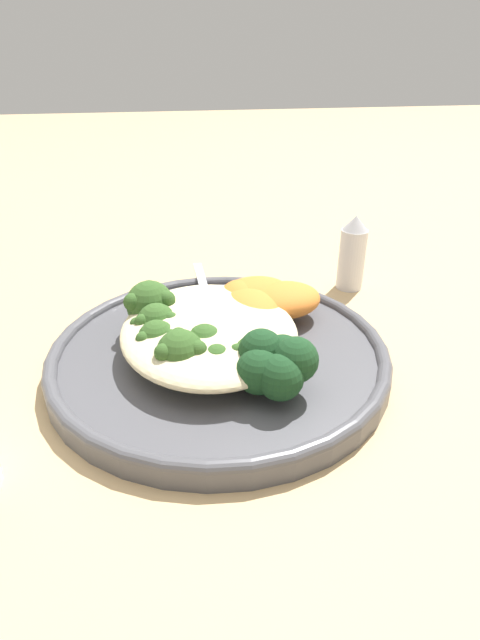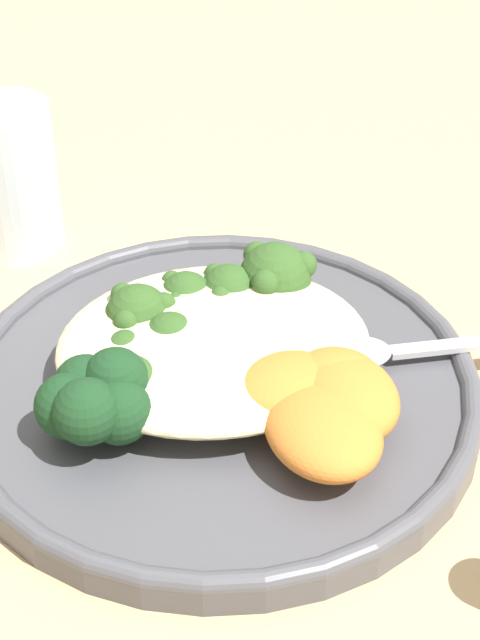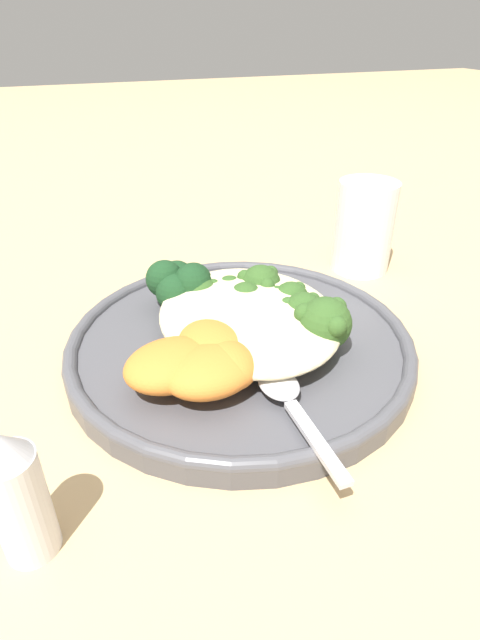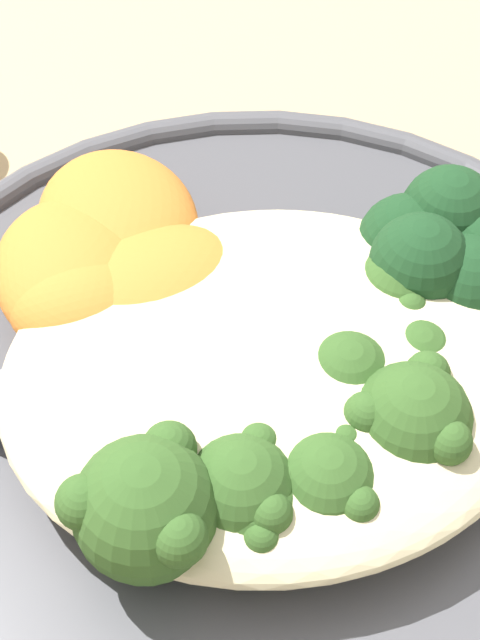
% 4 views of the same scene
% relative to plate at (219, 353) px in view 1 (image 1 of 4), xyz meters
% --- Properties ---
extents(ground_plane, '(4.00, 4.00, 0.00)m').
position_rel_plate_xyz_m(ground_plane, '(0.02, -0.01, -0.01)').
color(ground_plane, tan).
extents(plate, '(0.29, 0.29, 0.02)m').
position_rel_plate_xyz_m(plate, '(0.00, 0.00, 0.00)').
color(plate, '#4C4C51').
rests_on(plate, ground_plane).
extents(quinoa_mound, '(0.17, 0.15, 0.03)m').
position_rel_plate_xyz_m(quinoa_mound, '(0.00, -0.00, 0.02)').
color(quinoa_mound, beige).
rests_on(quinoa_mound, plate).
extents(broccoli_stalk_0, '(0.05, 0.11, 0.04)m').
position_rel_plate_xyz_m(broccoli_stalk_0, '(-0.04, -0.05, 0.03)').
color(broccoli_stalk_0, '#8EB25B').
rests_on(broccoli_stalk_0, plate).
extents(broccoli_stalk_1, '(0.04, 0.11, 0.03)m').
position_rel_plate_xyz_m(broccoli_stalk_1, '(-0.02, -0.04, 0.03)').
color(broccoli_stalk_1, '#8EB25B').
rests_on(broccoli_stalk_1, plate).
extents(broccoli_stalk_2, '(0.04, 0.10, 0.03)m').
position_rel_plate_xyz_m(broccoli_stalk_2, '(-0.02, -0.04, 0.02)').
color(broccoli_stalk_2, '#8EB25B').
rests_on(broccoli_stalk_2, plate).
extents(broccoli_stalk_3, '(0.07, 0.09, 0.03)m').
position_rel_plate_xyz_m(broccoli_stalk_3, '(0.00, -0.04, 0.02)').
color(broccoli_stalk_3, '#8EB25B').
rests_on(broccoli_stalk_3, plate).
extents(broccoli_stalk_4, '(0.10, 0.08, 0.04)m').
position_rel_plate_xyz_m(broccoli_stalk_4, '(0.03, -0.03, 0.03)').
color(broccoli_stalk_4, '#8EB25B').
rests_on(broccoli_stalk_4, plate).
extents(broccoli_stalk_5, '(0.10, 0.07, 0.03)m').
position_rel_plate_xyz_m(broccoli_stalk_5, '(0.01, -0.00, 0.02)').
color(broccoli_stalk_5, '#8EB25B').
rests_on(broccoli_stalk_5, plate).
extents(broccoli_stalk_6, '(0.11, 0.05, 0.03)m').
position_rel_plate_xyz_m(broccoli_stalk_6, '(0.02, 0.00, 0.02)').
color(broccoli_stalk_6, '#8EB25B').
rests_on(broccoli_stalk_6, plate).
extents(broccoli_stalk_7, '(0.12, 0.04, 0.03)m').
position_rel_plate_xyz_m(broccoli_stalk_7, '(0.02, 0.02, 0.02)').
color(broccoli_stalk_7, '#8EB25B').
rests_on(broccoli_stalk_7, plate).
extents(sweet_potato_chunk_0, '(0.07, 0.06, 0.03)m').
position_rel_plate_xyz_m(sweet_potato_chunk_0, '(-0.03, 0.03, 0.03)').
color(sweet_potato_chunk_0, orange).
rests_on(sweet_potato_chunk_0, plate).
extents(sweet_potato_chunk_1, '(0.07, 0.08, 0.03)m').
position_rel_plate_xyz_m(sweet_potato_chunk_1, '(-0.06, 0.04, 0.03)').
color(sweet_potato_chunk_1, orange).
rests_on(sweet_potato_chunk_1, plate).
extents(sweet_potato_chunk_2, '(0.05, 0.04, 0.03)m').
position_rel_plate_xyz_m(sweet_potato_chunk_2, '(-0.06, 0.03, 0.02)').
color(sweet_potato_chunk_2, orange).
rests_on(sweet_potato_chunk_2, plate).
extents(sweet_potato_chunk_3, '(0.07, 0.08, 0.03)m').
position_rel_plate_xyz_m(sweet_potato_chunk_3, '(-0.04, 0.07, 0.02)').
color(sweet_potato_chunk_3, orange).
rests_on(sweet_potato_chunk_3, plate).
extents(kale_tuft, '(0.06, 0.06, 0.04)m').
position_rel_plate_xyz_m(kale_tuft, '(0.07, 0.03, 0.03)').
color(kale_tuft, '#193D1E').
rests_on(kale_tuft, plate).
extents(spoon, '(0.11, 0.03, 0.01)m').
position_rel_plate_xyz_m(spoon, '(-0.09, -0.00, 0.01)').
color(spoon, silver).
rests_on(spoon, plate).
extents(salt_shaker, '(0.03, 0.03, 0.09)m').
position_rel_plate_xyz_m(salt_shaker, '(-0.13, 0.17, 0.03)').
color(salt_shaker, silver).
rests_on(salt_shaker, ground_plane).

